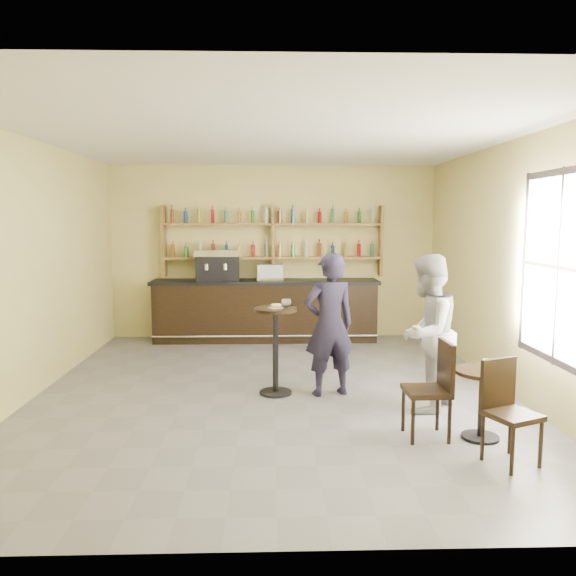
{
  "coord_description": "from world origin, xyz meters",
  "views": [
    {
      "loc": [
        -0.03,
        -7.0,
        2.2
      ],
      "look_at": [
        0.2,
        0.8,
        1.25
      ],
      "focal_mm": 35.0,
      "sensor_mm": 36.0,
      "label": 1
    }
  ],
  "objects_px": {
    "patron_second": "(427,333)",
    "chair_west": "(426,390)",
    "bar_counter": "(265,310)",
    "espresso_machine": "(217,265)",
    "man_main": "(329,325)",
    "chair_south": "(513,414)",
    "pedestal_table": "(276,351)",
    "pastry_case": "(270,272)",
    "cafe_table": "(482,404)"
  },
  "relations": [
    {
      "from": "patron_second",
      "to": "chair_west",
      "type": "bearing_deg",
      "value": 24.25
    },
    {
      "from": "bar_counter",
      "to": "espresso_machine",
      "type": "xyz_separation_m",
      "value": [
        -0.87,
        0.0,
        0.83
      ]
    },
    {
      "from": "man_main",
      "to": "chair_south",
      "type": "bearing_deg",
      "value": 110.1
    },
    {
      "from": "espresso_machine",
      "to": "chair_south",
      "type": "xyz_separation_m",
      "value": [
        3.14,
        -5.36,
        -0.92
      ]
    },
    {
      "from": "espresso_machine",
      "to": "pedestal_table",
      "type": "distance_m",
      "value": 3.48
    },
    {
      "from": "pastry_case",
      "to": "chair_west",
      "type": "height_order",
      "value": "pastry_case"
    },
    {
      "from": "bar_counter",
      "to": "espresso_machine",
      "type": "height_order",
      "value": "espresso_machine"
    },
    {
      "from": "man_main",
      "to": "bar_counter",
      "type": "bearing_deg",
      "value": -90.2
    },
    {
      "from": "man_main",
      "to": "patron_second",
      "type": "distance_m",
      "value": 1.22
    },
    {
      "from": "pastry_case",
      "to": "man_main",
      "type": "height_order",
      "value": "man_main"
    },
    {
      "from": "pedestal_table",
      "to": "chair_west",
      "type": "height_order",
      "value": "pedestal_table"
    },
    {
      "from": "pedestal_table",
      "to": "cafe_table",
      "type": "distance_m",
      "value": 2.58
    },
    {
      "from": "cafe_table",
      "to": "patron_second",
      "type": "distance_m",
      "value": 1.1
    },
    {
      "from": "man_main",
      "to": "cafe_table",
      "type": "xyz_separation_m",
      "value": [
        1.39,
        -1.49,
        -0.54
      ]
    },
    {
      "from": "pedestal_table",
      "to": "patron_second",
      "type": "xyz_separation_m",
      "value": [
        1.74,
        -0.64,
        0.35
      ]
    },
    {
      "from": "espresso_machine",
      "to": "pastry_case",
      "type": "xyz_separation_m",
      "value": [
        0.96,
        0.0,
        -0.13
      ]
    },
    {
      "from": "man_main",
      "to": "cafe_table",
      "type": "bearing_deg",
      "value": 118.57
    },
    {
      "from": "chair_south",
      "to": "chair_west",
      "type": "bearing_deg",
      "value": 108.93
    },
    {
      "from": "chair_south",
      "to": "patron_second",
      "type": "height_order",
      "value": "patron_second"
    },
    {
      "from": "bar_counter",
      "to": "espresso_machine",
      "type": "distance_m",
      "value": 1.2
    },
    {
      "from": "bar_counter",
      "to": "man_main",
      "type": "distance_m",
      "value": 3.39
    },
    {
      "from": "bar_counter",
      "to": "pedestal_table",
      "type": "distance_m",
      "value": 3.23
    },
    {
      "from": "pedestal_table",
      "to": "patron_second",
      "type": "height_order",
      "value": "patron_second"
    },
    {
      "from": "cafe_table",
      "to": "chair_west",
      "type": "xyz_separation_m",
      "value": [
        -0.55,
        0.05,
        0.14
      ]
    },
    {
      "from": "pastry_case",
      "to": "man_main",
      "type": "relative_size",
      "value": 0.27
    },
    {
      "from": "cafe_table",
      "to": "bar_counter",
      "type": "bearing_deg",
      "value": 115.05
    },
    {
      "from": "chair_south",
      "to": "bar_counter",
      "type": "bearing_deg",
      "value": 89.22
    },
    {
      "from": "man_main",
      "to": "patron_second",
      "type": "bearing_deg",
      "value": 136.46
    },
    {
      "from": "pastry_case",
      "to": "man_main",
      "type": "distance_m",
      "value": 3.37
    },
    {
      "from": "pedestal_table",
      "to": "man_main",
      "type": "height_order",
      "value": "man_main"
    },
    {
      "from": "espresso_machine",
      "to": "chair_west",
      "type": "height_order",
      "value": "espresso_machine"
    },
    {
      "from": "bar_counter",
      "to": "pedestal_table",
      "type": "bearing_deg",
      "value": -87.14
    },
    {
      "from": "espresso_machine",
      "to": "patron_second",
      "type": "xyz_separation_m",
      "value": [
        2.76,
        -3.86,
        -0.48
      ]
    },
    {
      "from": "espresso_machine",
      "to": "chair_south",
      "type": "bearing_deg",
      "value": -65.56
    },
    {
      "from": "bar_counter",
      "to": "cafe_table",
      "type": "relative_size",
      "value": 5.77
    },
    {
      "from": "chair_south",
      "to": "pastry_case",
      "type": "bearing_deg",
      "value": 88.38
    },
    {
      "from": "man_main",
      "to": "pastry_case",
      "type": "bearing_deg",
      "value": -91.72
    },
    {
      "from": "espresso_machine",
      "to": "pastry_case",
      "type": "relative_size",
      "value": 1.61
    },
    {
      "from": "bar_counter",
      "to": "pedestal_table",
      "type": "height_order",
      "value": "bar_counter"
    },
    {
      "from": "pastry_case",
      "to": "chair_south",
      "type": "bearing_deg",
      "value": -74.72
    },
    {
      "from": "pedestal_table",
      "to": "cafe_table",
      "type": "xyz_separation_m",
      "value": [
        2.06,
        -1.54,
        -0.2
      ]
    },
    {
      "from": "pastry_case",
      "to": "chair_south",
      "type": "distance_m",
      "value": 5.84
    },
    {
      "from": "cafe_table",
      "to": "patron_second",
      "type": "bearing_deg",
      "value": 110.03
    },
    {
      "from": "espresso_machine",
      "to": "pedestal_table",
      "type": "relative_size",
      "value": 0.7
    },
    {
      "from": "bar_counter",
      "to": "man_main",
      "type": "bearing_deg",
      "value": -75.7
    },
    {
      "from": "man_main",
      "to": "chair_west",
      "type": "height_order",
      "value": "man_main"
    },
    {
      "from": "pastry_case",
      "to": "man_main",
      "type": "xyz_separation_m",
      "value": [
        0.74,
        -3.27,
        -0.36
      ]
    },
    {
      "from": "patron_second",
      "to": "pedestal_table",
      "type": "bearing_deg",
      "value": -71.19
    },
    {
      "from": "bar_counter",
      "to": "espresso_machine",
      "type": "relative_size",
      "value": 5.32
    },
    {
      "from": "chair_south",
      "to": "man_main",
      "type": "bearing_deg",
      "value": 100.83
    }
  ]
}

